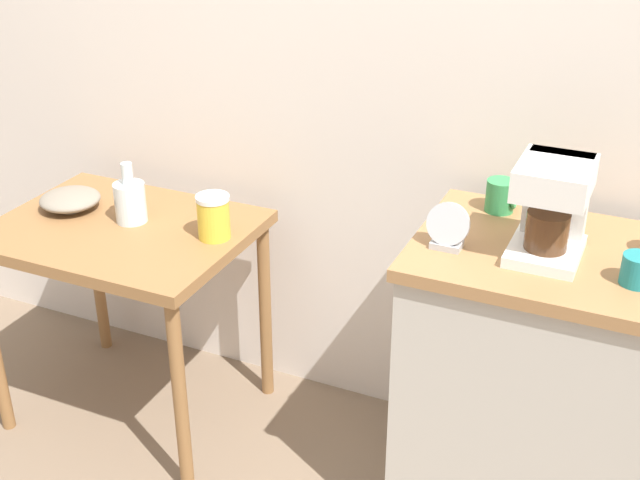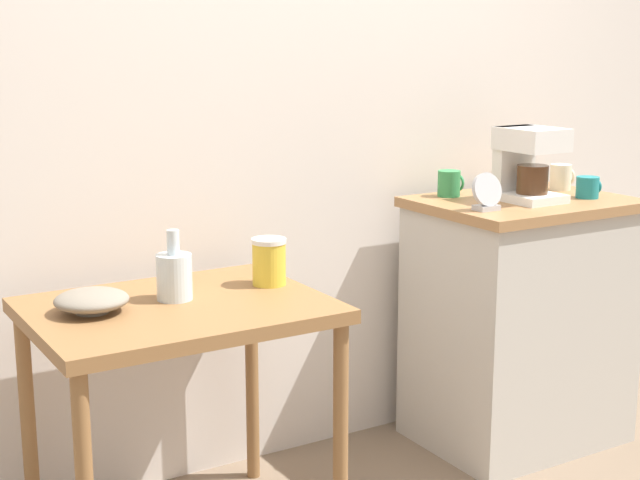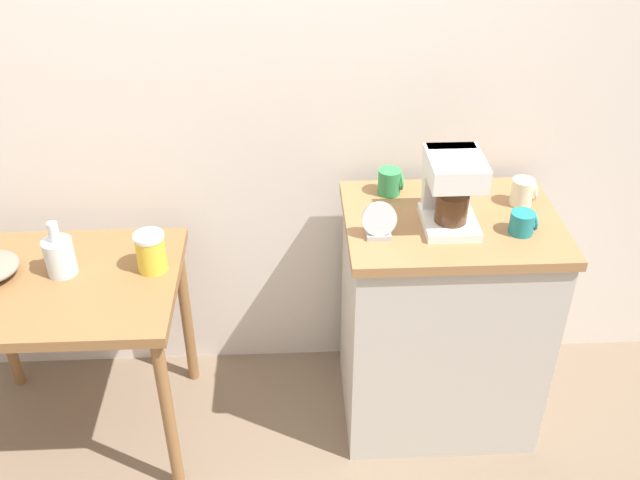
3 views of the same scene
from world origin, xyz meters
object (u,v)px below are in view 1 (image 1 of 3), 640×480
mug_dark_teal (639,270)px  table_clock (448,229)px  canister_enamel (214,217)px  mug_tall_green (501,196)px  glass_carafe_vase (130,201)px  coffee_maker (553,204)px  bowl_stoneware (70,199)px

mug_dark_teal → table_clock: 0.48m
mug_dark_teal → canister_enamel: bearing=175.9°
canister_enamel → mug_tall_green: bearing=13.0°
glass_carafe_vase → mug_dark_teal: 1.58m
mug_tall_green → coffee_maker: bearing=-50.5°
bowl_stoneware → mug_tall_green: size_ratio=2.15×
glass_carafe_vase → table_clock: size_ratio=1.61×
mug_tall_green → table_clock: (-0.07, -0.29, 0.01)m
bowl_stoneware → mug_dark_teal: bearing=-2.4°
bowl_stoneware → mug_tall_green: (1.41, 0.21, 0.18)m
canister_enamel → coffee_maker: 1.05m
bowl_stoneware → mug_dark_teal: 1.82m
canister_enamel → coffee_maker: coffee_maker is taller
bowl_stoneware → mug_tall_green: 1.43m
glass_carafe_vase → table_clock: 1.10m
canister_enamel → mug_dark_teal: 1.27m
glass_carafe_vase → mug_tall_green: mug_tall_green is taller
canister_enamel → mug_tall_green: mug_tall_green is taller
coffee_maker → table_clock: size_ratio=2.05×
canister_enamel → mug_tall_green: (0.85, 0.20, 0.15)m
bowl_stoneware → glass_carafe_vase: size_ratio=1.00×
glass_carafe_vase → coffee_maker: coffee_maker is taller
bowl_stoneware → canister_enamel: size_ratio=1.42×
coffee_maker → mug_tall_green: size_ratio=2.75×
canister_enamel → coffee_maker: bearing=-0.8°
glass_carafe_vase → canister_enamel: 0.31m
bowl_stoneware → mug_dark_teal: mug_dark_teal is taller
coffee_maker → mug_dark_teal: 0.27m
bowl_stoneware → coffee_maker: size_ratio=0.78×
mug_tall_green → table_clock: 0.30m
coffee_maker → mug_tall_green: 0.29m
canister_enamel → table_clock: bearing=-6.8°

